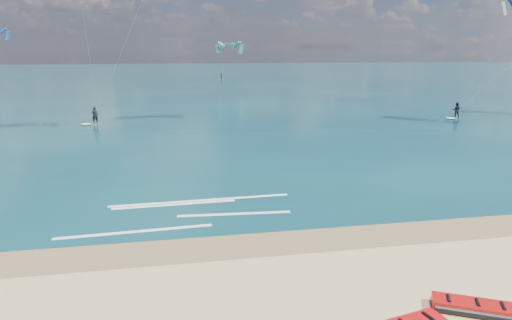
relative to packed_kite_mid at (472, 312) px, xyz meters
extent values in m
plane|color=tan|center=(-8.57, 42.76, 0.00)|extent=(320.00, 320.00, 0.00)
cube|color=brown|center=(-8.57, 5.76, 0.00)|extent=(320.00, 2.40, 0.01)
cube|color=#0B333E|center=(-8.57, 106.76, 0.02)|extent=(320.00, 200.00, 0.04)
cube|color=#9AC216|center=(-15.84, 36.46, 0.07)|extent=(1.17, 1.14, 0.06)
imported|color=black|center=(-15.84, 36.46, 0.91)|extent=(0.62, 0.42, 1.66)
cylinder|color=black|center=(-15.56, 36.18, 1.15)|extent=(0.39, 0.38, 0.04)
cube|color=gold|center=(21.66, 33.50, 0.07)|extent=(1.33, 0.62, 0.06)
imported|color=black|center=(21.66, 33.50, 0.90)|extent=(0.99, 0.94, 1.62)
cylinder|color=black|center=(21.95, 33.22, 1.18)|extent=(0.52, 0.13, 0.04)
cube|color=white|center=(-5.71, 9.06, 0.04)|extent=(5.18, 0.61, 0.01)
cube|color=white|center=(-10.04, 7.76, 0.04)|extent=(6.39, 0.58, 0.01)
cube|color=white|center=(-8.39, 10.86, 0.04)|extent=(5.90, 0.46, 0.01)
cube|color=white|center=(-7.09, 11.24, 0.04)|extent=(8.90, 0.52, 0.01)
camera|label=1|loc=(-8.31, -10.42, 7.46)|focal=32.00mm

